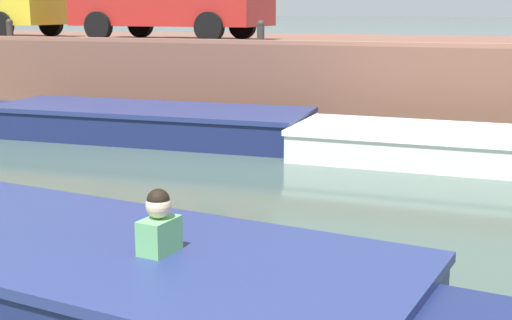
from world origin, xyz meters
TOP-DOWN VIEW (x-y plane):
  - ground_plane at (0.00, 5.95)m, footprint 400.00×400.00m
  - far_quay_wall at (0.00, 14.89)m, footprint 60.00×6.00m
  - far_wall_coping at (0.00, 12.01)m, footprint 60.00×0.24m
  - boat_moored_west_navy at (-4.29, 10.33)m, footprint 6.81×1.99m
  - boat_moored_central_white at (1.73, 9.97)m, footprint 6.26×2.00m
  - motorboat_passing at (-0.96, 3.72)m, footprint 6.73×2.88m
  - car_left_inner_red at (-4.87, 13.27)m, footprint 4.19×2.03m
  - mooring_bollard_west at (-8.26, 12.14)m, footprint 0.15×0.15m
  - mooring_bollard_mid at (-2.53, 12.14)m, footprint 0.15×0.15m

SIDE VIEW (x-z plane):
  - ground_plane at x=0.00m, z-range 0.00..0.00m
  - boat_moored_central_white at x=1.73m, z-range 0.00..0.50m
  - motorboat_passing at x=-0.96m, z-range -0.24..0.75m
  - boat_moored_west_navy at x=-4.29m, z-range 0.00..0.56m
  - far_quay_wall at x=0.00m, z-range 0.00..1.61m
  - far_wall_coping at x=0.00m, z-range 1.61..1.69m
  - mooring_bollard_west at x=-8.26m, z-range 1.63..2.07m
  - mooring_bollard_mid at x=-2.53m, z-range 1.63..2.07m
  - car_left_inner_red at x=-4.87m, z-range 1.69..3.23m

